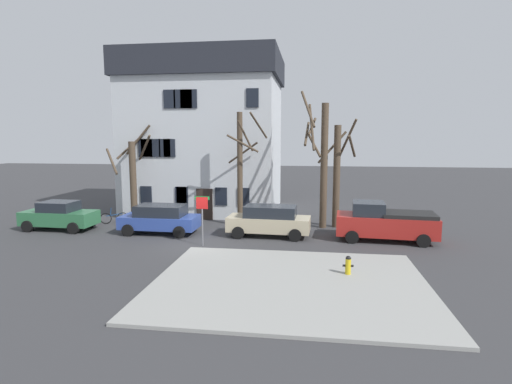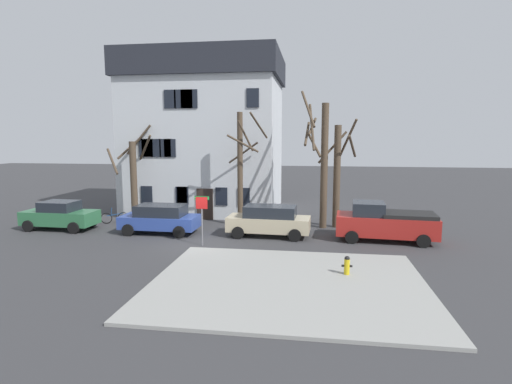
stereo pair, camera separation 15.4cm
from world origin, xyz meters
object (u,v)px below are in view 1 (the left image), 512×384
Objects in this scene: tree_bare_mid at (241,166)px; tree_bare_far at (322,160)px; pickup_truck_red at (385,222)px; street_sign_pole at (202,211)px; car_blue_wagon at (160,219)px; fire_hydrant at (348,265)px; tree_bare_near at (133,176)px; bicycle_leaning at (114,218)px; building_main at (205,133)px; car_green_sedan at (59,216)px; car_beige_wagon at (269,220)px; tree_bare_end at (337,173)px.

tree_bare_far reaches higher than tree_bare_mid.
tree_bare_far is at bearing 141.21° from pickup_truck_red.
tree_bare_mid is 2.75× the size of street_sign_pole.
fire_hydrant is (10.09, -6.02, -0.36)m from car_blue_wagon.
street_sign_pole is (-1.14, -4.89, -1.98)m from tree_bare_mid.
tree_bare_near reaches higher than pickup_truck_red.
pickup_truck_red is 3.18× the size of bicycle_leaning.
car_green_sedan is at bearing -130.33° from building_main.
building_main is 11.04m from car_beige_wagon.
tree_bare_end is at bearing 38.14° from car_beige_wagon.
car_green_sedan is 1.71× the size of street_sign_pole.
tree_bare_mid reaches higher than fire_hydrant.
car_beige_wagon is at bearing 1.33° from car_blue_wagon.
tree_bare_end is 5.49m from car_beige_wagon.
fire_hydrant is 0.44× the size of bicycle_leaning.
tree_bare_near is at bearing 133.65° from car_blue_wagon.
tree_bare_end is 1.49× the size of car_blue_wagon.
tree_bare_end is (9.59, -5.01, -2.47)m from building_main.
tree_bare_mid is (7.35, -0.60, 0.76)m from tree_bare_near.
tree_bare_far is 10.14m from car_blue_wagon.
tree_bare_near is 10.08m from car_beige_wagon.
car_beige_wagon is (2.02, -2.47, -2.88)m from tree_bare_mid.
car_beige_wagon reaches higher than car_blue_wagon.
pickup_truck_red is at bearing 0.51° from car_blue_wagon.
bicycle_leaning is (-7.06, 4.40, -1.43)m from street_sign_pole.
car_green_sedan is 5.87× the size of fire_hydrant.
tree_bare_end reaches higher than street_sign_pole.
tree_bare_near is (-3.63, -4.97, -2.83)m from building_main.
fire_hydrant is (-2.43, -6.13, -0.49)m from pickup_truck_red.
tree_bare_end is at bearing 37.83° from street_sign_pole.
pickup_truck_red is at bearing -34.01° from building_main.
car_blue_wagon is (-9.18, -2.80, -3.29)m from tree_bare_far.
building_main reaches higher than car_beige_wagon.
tree_bare_near is 2.99m from bicycle_leaning.
car_blue_wagon is at bearing 144.10° from street_sign_pole.
building_main is 15.22m from pickup_truck_red.
tree_bare_end is 3.96× the size of bicycle_leaning.
car_green_sedan is at bearing -166.52° from tree_bare_mid.
tree_bare_mid reaches higher than car_green_sedan.
building_main is 9.31m from bicycle_leaning.
tree_bare_near is 5.02m from car_green_sedan.
pickup_truck_red is at bearing -6.98° from bicycle_leaning.
street_sign_pole is at bearing -13.91° from car_green_sedan.
bicycle_leaning is at bearing 40.40° from car_green_sedan.
tree_bare_end reaches higher than bicycle_leaning.
tree_bare_end is 4.54m from pickup_truck_red.
car_green_sedan is 3.20m from bicycle_leaning.
tree_bare_near reaches higher than bicycle_leaning.
car_blue_wagon reaches higher than fire_hydrant.
tree_bare_near is 0.96× the size of tree_bare_end.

